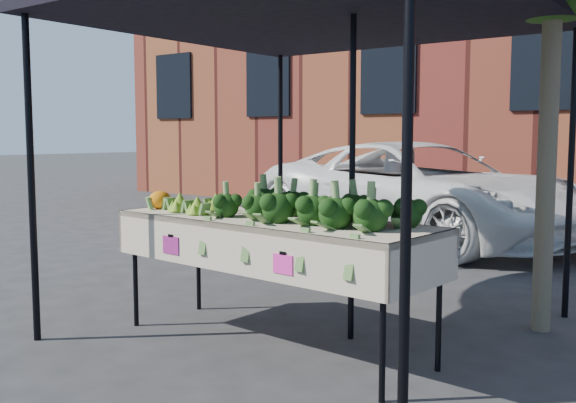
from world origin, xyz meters
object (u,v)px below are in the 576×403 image
(vehicle, at_px, (421,61))
(street_tree, at_px, (551,61))
(table, at_px, (271,283))
(canopy, at_px, (318,149))

(vehicle, xyz_separation_m, street_tree, (2.63, -3.38, -0.48))
(table, distance_m, canopy, 1.07)
(canopy, bearing_deg, street_tree, 34.43)
(vehicle, distance_m, street_tree, 4.31)
(table, xyz_separation_m, street_tree, (1.41, 1.51, 1.56))
(table, bearing_deg, vehicle, 103.96)
(table, xyz_separation_m, vehicle, (-1.22, 4.89, 2.04))
(canopy, relative_size, street_tree, 0.79)
(table, distance_m, vehicle, 5.44)
(canopy, xyz_separation_m, vehicle, (-1.23, 4.34, 1.12))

